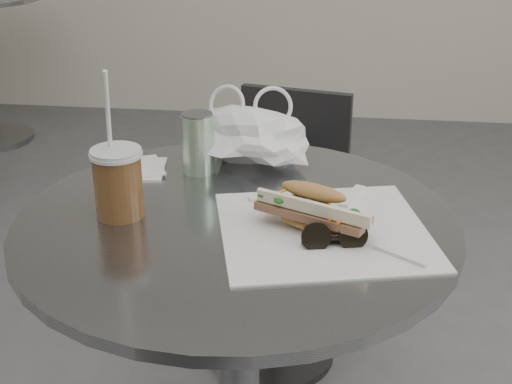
# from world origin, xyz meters

# --- Properties ---
(cafe_table) EXTENTS (0.76, 0.76, 0.74)m
(cafe_table) POSITION_xyz_m (0.00, 0.20, 0.47)
(cafe_table) COLOR slate
(cafe_table) RESTS_ON ground
(chair_far) EXTENTS (0.39, 0.42, 0.74)m
(chair_far) POSITION_xyz_m (0.02, 0.84, 0.33)
(chair_far) COLOR #2C2C2E
(chair_far) RESTS_ON ground
(sandwich_paper) EXTENTS (0.40, 0.39, 0.00)m
(sandwich_paper) POSITION_xyz_m (0.15, 0.17, 0.74)
(sandwich_paper) COLOR white
(sandwich_paper) RESTS_ON cafe_table
(banh_mi) EXTENTS (0.25, 0.18, 0.08)m
(banh_mi) POSITION_xyz_m (0.13, 0.17, 0.78)
(banh_mi) COLOR tan
(banh_mi) RESTS_ON sandwich_paper
(iced_coffee) EXTENTS (0.09, 0.09, 0.26)m
(iced_coffee) POSITION_xyz_m (-0.20, 0.19, 0.80)
(iced_coffee) COLOR brown
(iced_coffee) RESTS_ON cafe_table
(sunglasses) EXTENTS (0.11, 0.04, 0.05)m
(sunglasses) POSITION_xyz_m (0.17, 0.11, 0.76)
(sunglasses) COLOR black
(sunglasses) RESTS_ON cafe_table
(plastic_bag) EXTENTS (0.23, 0.18, 0.11)m
(plastic_bag) POSITION_xyz_m (-0.01, 0.45, 0.80)
(plastic_bag) COLOR white
(plastic_bag) RESTS_ON cafe_table
(napkin_stack) EXTENTS (0.14, 0.14, 0.01)m
(napkin_stack) POSITION_xyz_m (-0.23, 0.38, 0.74)
(napkin_stack) COLOR white
(napkin_stack) RESTS_ON cafe_table
(drink_can) EXTENTS (0.06, 0.06, 0.12)m
(drink_can) POSITION_xyz_m (-0.10, 0.40, 0.80)
(drink_can) COLOR #4F8857
(drink_can) RESTS_ON cafe_table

